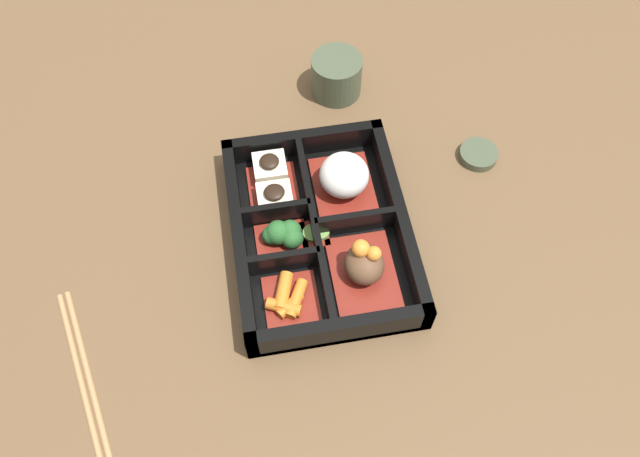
# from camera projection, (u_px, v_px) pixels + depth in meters

# --- Properties ---
(ground_plane) EXTENTS (3.00, 3.00, 0.00)m
(ground_plane) POSITION_uv_depth(u_px,v_px,m) (320.00, 239.00, 0.78)
(ground_plane) COLOR brown
(bento_base) EXTENTS (0.28, 0.21, 0.01)m
(bento_base) POSITION_uv_depth(u_px,v_px,m) (320.00, 237.00, 0.77)
(bento_base) COLOR black
(bento_base) RESTS_ON ground_plane
(bento_rim) EXTENTS (0.28, 0.21, 0.05)m
(bento_rim) POSITION_uv_depth(u_px,v_px,m) (318.00, 230.00, 0.76)
(bento_rim) COLOR black
(bento_rim) RESTS_ON ground_plane
(bowl_rice) EXTENTS (0.10, 0.08, 0.06)m
(bowl_rice) POSITION_uv_depth(u_px,v_px,m) (344.00, 177.00, 0.78)
(bowl_rice) COLOR maroon
(bowl_rice) RESTS_ON bento_base
(bowl_stew) EXTENTS (0.10, 0.08, 0.06)m
(bowl_stew) POSITION_uv_depth(u_px,v_px,m) (364.00, 265.00, 0.72)
(bowl_stew) COLOR maroon
(bowl_stew) RESTS_ON bento_base
(bowl_tofu) EXTENTS (0.09, 0.06, 0.03)m
(bowl_tofu) POSITION_uv_depth(u_px,v_px,m) (272.00, 183.00, 0.79)
(bowl_tofu) COLOR maroon
(bowl_tofu) RESTS_ON bento_base
(bowl_greens) EXTENTS (0.05, 0.06, 0.04)m
(bowl_greens) POSITION_uv_depth(u_px,v_px,m) (283.00, 237.00, 0.75)
(bowl_greens) COLOR maroon
(bowl_greens) RESTS_ON bento_base
(bowl_carrots) EXTENTS (0.06, 0.06, 0.02)m
(bowl_carrots) POSITION_uv_depth(u_px,v_px,m) (289.00, 299.00, 0.71)
(bowl_carrots) COLOR maroon
(bowl_carrots) RESTS_ON bento_base
(bowl_pickles) EXTENTS (0.04, 0.04, 0.01)m
(bowl_pickles) POSITION_uv_depth(u_px,v_px,m) (316.00, 233.00, 0.76)
(bowl_pickles) COLOR maroon
(bowl_pickles) RESTS_ON bento_base
(tea_cup) EXTENTS (0.07, 0.07, 0.06)m
(tea_cup) POSITION_uv_depth(u_px,v_px,m) (336.00, 75.00, 0.88)
(tea_cup) COLOR #424C38
(tea_cup) RESTS_ON ground_plane
(chopsticks) EXTENTS (0.23, 0.07, 0.01)m
(chopsticks) POSITION_uv_depth(u_px,v_px,m) (85.00, 381.00, 0.68)
(chopsticks) COLOR #A87F51
(chopsticks) RESTS_ON ground_plane
(sauce_dish) EXTENTS (0.05, 0.05, 0.01)m
(sauce_dish) POSITION_uv_depth(u_px,v_px,m) (478.00, 154.00, 0.83)
(sauce_dish) COLOR #424C38
(sauce_dish) RESTS_ON ground_plane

